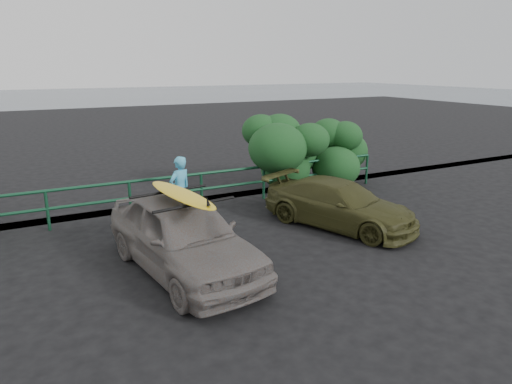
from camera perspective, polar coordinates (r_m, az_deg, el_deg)
ground at (r=8.49m, az=-0.89°, el=-11.98°), size 80.00×80.00×0.00m
ocean at (r=66.95m, az=-24.96°, el=10.76°), size 200.00×200.00×0.00m
guardrail at (r=12.68m, az=-11.05°, el=-0.33°), size 14.00×0.08×1.04m
shrub_right at (r=15.08m, az=6.79°, el=4.82°), size 3.20×2.40×2.30m
sedan at (r=9.00m, az=-9.08°, el=-5.39°), size 2.34×4.54×1.48m
olive_vehicle at (r=11.61m, az=10.38°, el=-1.48°), size 3.01×4.29×1.15m
man at (r=11.73m, az=-9.47°, el=0.23°), size 0.75×0.62×1.74m
roof_rack at (r=8.76m, az=-9.29°, el=-0.69°), size 1.78×1.36×0.05m
surfboard at (r=8.74m, az=-9.31°, el=-0.29°), size 0.85×2.51×0.07m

